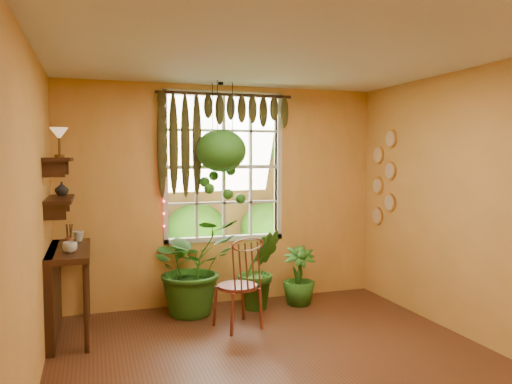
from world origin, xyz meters
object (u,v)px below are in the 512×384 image
windsor_chair (239,298)px  potted_plant_mid (259,269)px  hanging_basket (221,156)px  potted_plant_left (193,266)px  counter_ledge (59,283)px

windsor_chair → potted_plant_mid: windsor_chair is taller
windsor_chair → hanging_basket: 1.68m
windsor_chair → potted_plant_left: bearing=104.0°
counter_ledge → potted_plant_mid: bearing=6.1°
potted_plant_left → hanging_basket: (0.37, 0.08, 1.28)m
counter_ledge → hanging_basket: size_ratio=0.82×
windsor_chair → potted_plant_left: windsor_chair is taller
counter_ledge → hanging_basket: bearing=11.7°
potted_plant_left → potted_plant_mid: bearing=-3.7°
potted_plant_mid → hanging_basket: bearing=162.9°
counter_ledge → windsor_chair: bearing=-11.1°
counter_ledge → potted_plant_left: 1.46m
counter_ledge → windsor_chair: 1.85m
windsor_chair → hanging_basket: bearing=74.6°
potted_plant_mid → hanging_basket: 1.44m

